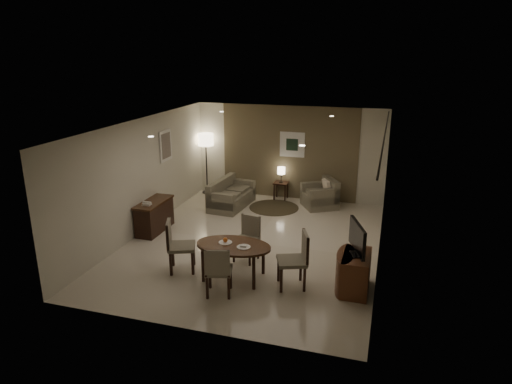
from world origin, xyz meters
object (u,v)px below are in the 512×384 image
(console_desk, at_px, (154,216))
(tv_cabinet, at_px, (356,273))
(floor_lamp, at_px, (206,164))
(sofa, at_px, (232,193))
(chair_near, at_px, (219,270))
(side_table, at_px, (281,191))
(chair_right, at_px, (292,260))
(dining_table, at_px, (234,261))
(chair_far, at_px, (246,240))
(chair_left, at_px, (182,246))
(armchair, at_px, (320,193))

(console_desk, height_order, tv_cabinet, console_desk)
(floor_lamp, bearing_deg, sofa, -40.89)
(chair_near, xyz_separation_m, side_table, (-0.23, 5.58, -0.22))
(chair_right, bearing_deg, tv_cabinet, 79.16)
(chair_near, bearing_deg, sofa, -87.94)
(console_desk, relative_size, tv_cabinet, 1.33)
(console_desk, xyz_separation_m, sofa, (1.17, 2.22, 0.00))
(console_desk, height_order, chair_near, chair_near)
(dining_table, relative_size, floor_lamp, 0.80)
(tv_cabinet, height_order, chair_right, chair_right)
(chair_far, bearing_deg, console_desk, 171.66)
(tv_cabinet, relative_size, dining_table, 0.62)
(chair_far, relative_size, sofa, 0.58)
(tv_cabinet, distance_m, dining_table, 2.29)
(chair_far, distance_m, chair_left, 1.33)
(chair_far, xyz_separation_m, armchair, (0.91, 3.80, -0.07))
(tv_cabinet, relative_size, floor_lamp, 0.49)
(chair_near, distance_m, chair_far, 1.43)
(chair_far, relative_size, armchair, 1.05)
(chair_far, height_order, chair_right, chair_right)
(chair_near, distance_m, sofa, 4.77)
(tv_cabinet, height_order, chair_far, chair_far)
(chair_right, bearing_deg, console_desk, -135.12)
(chair_near, xyz_separation_m, sofa, (-1.39, 4.56, -0.10))
(console_desk, xyz_separation_m, armchair, (3.52, 2.90, 0.02))
(dining_table, height_order, sofa, sofa)
(chair_left, xyz_separation_m, side_table, (0.79, 4.94, -0.27))
(dining_table, distance_m, chair_near, 0.66)
(dining_table, bearing_deg, chair_right, -0.79)
(tv_cabinet, bearing_deg, chair_far, 165.30)
(tv_cabinet, bearing_deg, chair_right, -170.14)
(chair_left, relative_size, armchair, 1.18)
(chair_near, bearing_deg, floor_lamp, -80.33)
(chair_near, height_order, chair_left, chair_left)
(chair_right, distance_m, sofa, 4.69)
(chair_near, bearing_deg, side_table, -102.57)
(chair_near, height_order, side_table, chair_near)
(chair_near, xyz_separation_m, chair_far, (0.04, 1.43, -0.01))
(console_desk, xyz_separation_m, floor_lamp, (0.02, 3.22, 0.54))
(console_desk, height_order, chair_right, chair_right)
(tv_cabinet, distance_m, chair_near, 2.47)
(chair_left, bearing_deg, armchair, -45.15)
(chair_near, bearing_deg, dining_table, -109.16)
(armchair, bearing_deg, chair_far, -43.96)
(console_desk, relative_size, chair_left, 1.15)
(chair_far, bearing_deg, chair_right, -24.36)
(console_desk, relative_size, sofa, 0.75)
(armchair, relative_size, side_table, 1.73)
(chair_left, bearing_deg, chair_near, -143.95)
(console_desk, xyz_separation_m, chair_far, (2.61, -0.90, 0.09))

